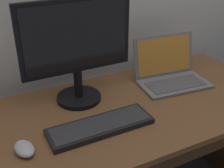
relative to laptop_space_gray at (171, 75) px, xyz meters
name	(u,v)px	position (x,y,z in m)	size (l,w,h in m)	color
desk	(125,142)	(-0.34, -0.12, -0.23)	(1.56, 0.70, 0.73)	brown
laptop_space_gray	(171,75)	(0.00, 0.00, 0.00)	(0.38, 0.29, 0.23)	slate
external_monitor	(77,50)	(-0.50, 0.05, 0.21)	(0.51, 0.21, 0.48)	black
wired_keyboard	(101,126)	(-0.50, -0.20, -0.03)	(0.44, 0.14, 0.02)	black
computer_mouse	(24,149)	(-0.81, -0.21, -0.03)	(0.07, 0.11, 0.03)	#B7B7BC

